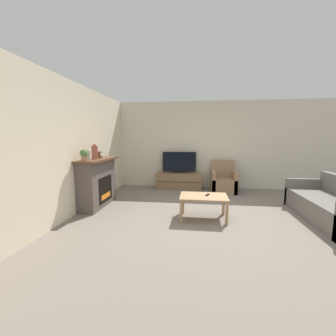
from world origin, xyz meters
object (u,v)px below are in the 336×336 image
(mantel_vase_centre_left, at_px, (95,152))
(tv_stand, at_px, (179,181))
(mantel_vase_left, at_px, (88,155))
(potted_plant, at_px, (84,154))
(tv, at_px, (179,163))
(couch, at_px, (333,207))
(fireplace, at_px, (97,182))
(mantel_clock, at_px, (100,155))
(coffee_table, at_px, (204,199))
(armchair, at_px, (223,182))
(remote, at_px, (208,195))

(mantel_vase_centre_left, bearing_deg, tv_stand, 51.17)
(mantel_vase_left, distance_m, tv_stand, 3.15)
(potted_plant, relative_size, tv, 0.23)
(potted_plant, distance_m, couch, 4.96)
(fireplace, relative_size, mantel_vase_left, 5.75)
(mantel_clock, bearing_deg, coffee_table, -15.67)
(fireplace, height_order, armchair, fireplace)
(armchair, distance_m, remote, 2.36)
(mantel_vase_left, distance_m, armchair, 3.89)
(remote, bearing_deg, mantel_clock, -172.05)
(mantel_clock, relative_size, remote, 0.97)
(mantel_clock, relative_size, coffee_table, 0.16)
(potted_plant, bearing_deg, mantel_vase_left, 90.00)
(mantel_vase_centre_left, bearing_deg, potted_plant, -90.00)
(potted_plant, bearing_deg, fireplace, 91.61)
(armchair, relative_size, couch, 0.44)
(mantel_vase_left, distance_m, tv, 3.02)
(armchair, distance_m, couch, 2.81)
(mantel_clock, xyz_separation_m, coffee_table, (2.40, -0.67, -0.79))
(coffee_table, xyz_separation_m, remote, (0.08, 0.05, 0.07))
(tv_stand, height_order, remote, tv_stand)
(mantel_vase_centre_left, distance_m, mantel_clock, 0.26)
(mantel_vase_centre_left, bearing_deg, mantel_vase_left, -90.00)
(fireplace, xyz_separation_m, tv, (1.74, 2.03, 0.24))
(fireplace, relative_size, mantel_clock, 9.39)
(fireplace, xyz_separation_m, mantel_clock, (0.02, 0.14, 0.62))
(mantel_vase_centre_left, distance_m, tv, 2.78)
(mantel_vase_centre_left, height_order, armchair, mantel_vase_centre_left)
(potted_plant, relative_size, remote, 1.57)
(mantel_vase_left, height_order, tv_stand, mantel_vase_left)
(mantel_clock, bearing_deg, fireplace, -97.12)
(fireplace, relative_size, remote, 9.15)
(tv_stand, relative_size, coffee_table, 1.54)
(mantel_vase_centre_left, distance_m, armchair, 3.73)
(armchair, relative_size, remote, 5.88)
(fireplace, distance_m, potted_plant, 0.91)
(mantel_vase_left, relative_size, tv, 0.24)
(tv_stand, bearing_deg, couch, -37.12)
(remote, bearing_deg, tv, 128.92)
(mantel_vase_centre_left, xyz_separation_m, potted_plant, (0.00, -0.49, -0.02))
(potted_plant, bearing_deg, mantel_vase_centre_left, 90.00)
(mantel_vase_left, xyz_separation_m, couch, (4.85, 0.08, -0.95))
(tv, height_order, coffee_table, tv)
(fireplace, distance_m, mantel_clock, 0.64)
(remote, relative_size, couch, 0.07)
(potted_plant, height_order, remote, potted_plant)
(fireplace, height_order, coffee_table, fireplace)
(tv, xyz_separation_m, couch, (3.13, -2.37, -0.53))
(mantel_clock, bearing_deg, remote, -14.11)
(tv, relative_size, couch, 0.51)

